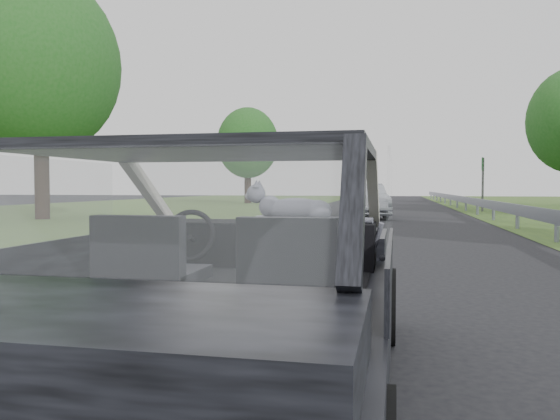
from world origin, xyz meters
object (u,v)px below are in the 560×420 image
at_px(highway_sign, 483,185).
at_px(subject_car, 233,275).
at_px(other_car, 364,200).
at_px(cat, 296,208).

bearing_deg(highway_sign, subject_car, -88.57).
distance_m(other_car, highway_sign, 8.54).
height_order(subject_car, other_car, subject_car).
height_order(cat, other_car, other_car).
distance_m(subject_car, other_car, 18.96).
bearing_deg(subject_car, other_car, 90.91).
relative_size(subject_car, other_car, 0.96).
height_order(cat, highway_sign, highway_sign).
relative_size(cat, other_car, 0.15).
xyz_separation_m(cat, other_car, (-0.56, 18.32, -0.41)).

